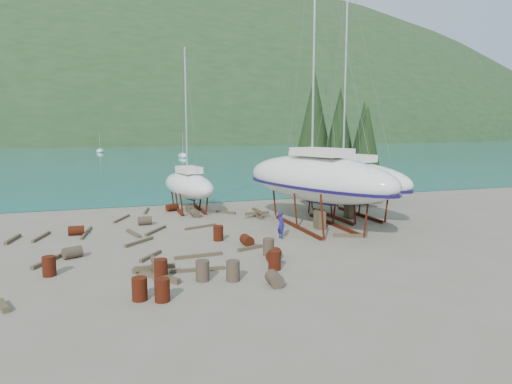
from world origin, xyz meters
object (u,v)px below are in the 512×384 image
object	(u,v)px
large_sailboat_far	(347,178)
large_sailboat_near	(316,178)
worker	(281,225)
small_sailboat_shore	(188,185)

from	to	relation	value
large_sailboat_far	large_sailboat_near	bearing A→B (deg)	-164.51
large_sailboat_near	worker	world-z (taller)	large_sailboat_near
large_sailboat_near	small_sailboat_shore	distance (m)	11.08
small_sailboat_shore	large_sailboat_near	bearing A→B (deg)	-63.79
large_sailboat_near	worker	distance (m)	4.67
large_sailboat_near	small_sailboat_shore	xyz separation A→B (m)	(-6.85, 8.63, -1.18)
large_sailboat_far	worker	bearing A→B (deg)	-164.80
large_sailboat_far	worker	world-z (taller)	large_sailboat_far
large_sailboat_near	large_sailboat_far	size ratio (longest dim) A/B	1.16
large_sailboat_near	small_sailboat_shore	size ratio (longest dim) A/B	1.61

